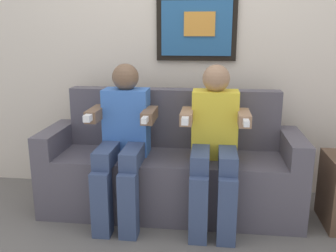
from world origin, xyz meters
TOP-DOWN VIEW (x-y plane):
  - ground_plane at (0.00, 0.00)m, footprint 5.58×5.58m
  - back_wall_assembly at (0.00, 0.76)m, footprint 4.29×0.10m
  - couch at (0.00, 0.33)m, footprint 1.89×0.58m
  - person_on_left at (-0.32, 0.16)m, footprint 0.46×0.56m
  - person_on_right at (0.32, 0.16)m, footprint 0.46×0.56m

SIDE VIEW (x-z plane):
  - ground_plane at x=0.00m, z-range 0.00..0.00m
  - couch at x=0.00m, z-range -0.14..0.76m
  - person_on_left at x=-0.32m, z-range 0.05..1.16m
  - person_on_right at x=0.32m, z-range 0.05..1.16m
  - back_wall_assembly at x=0.00m, z-range 0.00..2.60m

